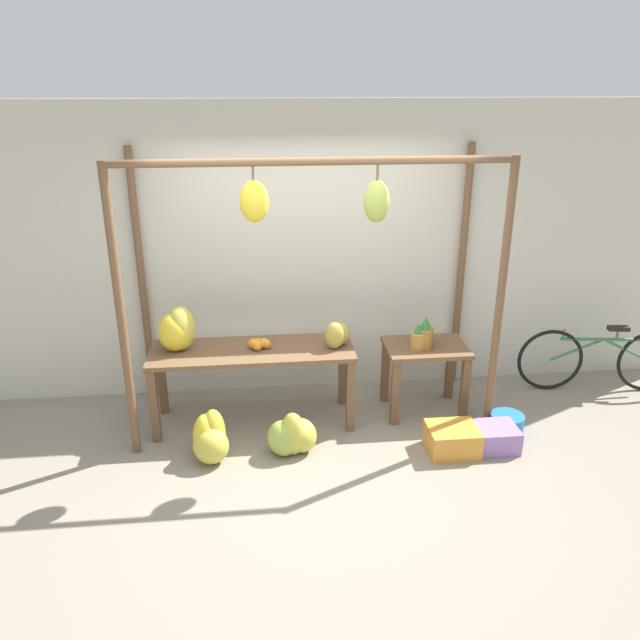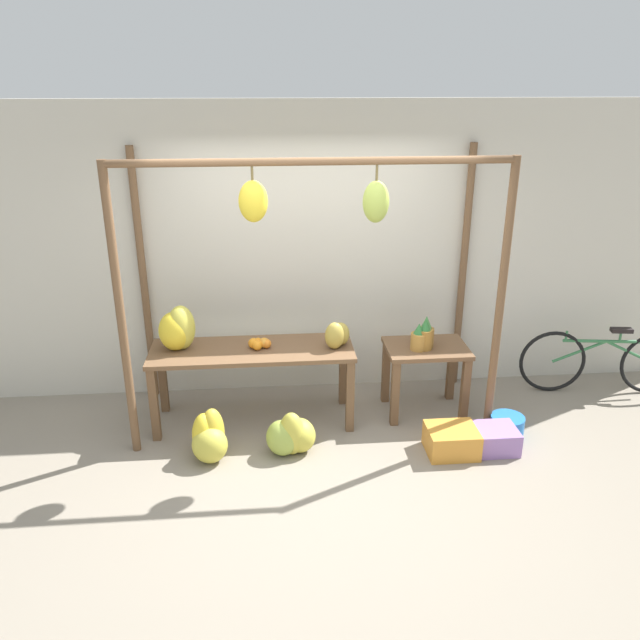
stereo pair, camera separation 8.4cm
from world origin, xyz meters
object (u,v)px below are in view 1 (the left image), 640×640
at_px(banana_pile_ground_left, 210,438).
at_px(fruit_crate_white, 452,439).
at_px(fruit_crate_purple, 494,437).
at_px(banana_pile_on_table, 178,330).
at_px(orange_pile, 260,344).
at_px(blue_bucket, 507,425).
at_px(pineapple_cluster, 423,335).
at_px(banana_pile_ground_right, 293,435).
at_px(parked_bicycle, 600,359).
at_px(papaya_pile, 337,335).

xyz_separation_m(banana_pile_ground_left, fruit_crate_white, (2.03, -0.11, -0.08)).
bearing_deg(fruit_crate_purple, banana_pile_on_table, 165.04).
distance_m(orange_pile, blue_bucket, 2.30).
height_order(orange_pile, pineapple_cluster, pineapple_cluster).
bearing_deg(banana_pile_ground_right, banana_pile_ground_left, -178.56).
height_order(orange_pile, blue_bucket, orange_pile).
height_order(banana_pile_on_table, blue_bucket, banana_pile_on_table).
distance_m(pineapple_cluster, banana_pile_ground_left, 2.08).
bearing_deg(fruit_crate_purple, banana_pile_ground_right, 176.08).
height_order(pineapple_cluster, banana_pile_ground_right, pineapple_cluster).
height_order(banana_pile_on_table, banana_pile_ground_left, banana_pile_on_table).
relative_size(banana_pile_ground_left, banana_pile_ground_right, 0.88).
distance_m(banana_pile_on_table, parked_bicycle, 4.14).
relative_size(blue_bucket, papaya_pile, 1.13).
bearing_deg(banana_pile_ground_left, papaya_pile, 25.69).
distance_m(orange_pile, fruit_crate_white, 1.85).
bearing_deg(parked_bicycle, orange_pile, -175.85).
bearing_deg(banana_pile_on_table, parked_bicycle, 2.90).
relative_size(orange_pile, banana_pile_ground_left, 0.45).
xyz_separation_m(banana_pile_ground_right, fruit_crate_purple, (1.72, -0.12, -0.06)).
xyz_separation_m(banana_pile_on_table, banana_pile_ground_right, (0.95, -0.60, -0.75)).
bearing_deg(papaya_pile, pineapple_cluster, 1.94).
height_order(banana_pile_ground_left, banana_pile_ground_right, banana_pile_ground_left).
relative_size(pineapple_cluster, banana_pile_ground_left, 0.65).
bearing_deg(orange_pile, banana_pile_ground_left, -127.30).
distance_m(pineapple_cluster, banana_pile_ground_right, 1.49).
relative_size(parked_bicycle, fruit_crate_purple, 4.32).
bearing_deg(papaya_pile, blue_bucket, -17.58).
height_order(orange_pile, parked_bicycle, orange_pile).
bearing_deg(parked_bicycle, papaya_pile, -174.08).
height_order(orange_pile, papaya_pile, papaya_pile).
xyz_separation_m(pineapple_cluster, blue_bucket, (0.67, -0.49, -0.69)).
relative_size(banana_pile_on_table, banana_pile_ground_right, 0.78).
xyz_separation_m(blue_bucket, papaya_pile, (-1.46, 0.46, 0.74)).
distance_m(banana_pile_ground_right, parked_bicycle, 3.24).
distance_m(banana_pile_on_table, banana_pile_ground_right, 1.35).
bearing_deg(papaya_pile, orange_pile, 177.16).
bearing_deg(blue_bucket, fruit_crate_white, -160.94).
relative_size(banana_pile_ground_left, parked_bicycle, 0.28).
distance_m(pineapple_cluster, parked_bicycle, 1.98).
bearing_deg(fruit_crate_white, banana_pile_on_table, 162.48).
bearing_deg(parked_bicycle, fruit_crate_white, -152.52).
bearing_deg(fruit_crate_white, papaya_pile, 144.12).
distance_m(banana_pile_ground_right, fruit_crate_purple, 1.72).
relative_size(banana_pile_on_table, parked_bicycle, 0.25).
distance_m(fruit_crate_white, papaya_pile, 1.33).
height_order(banana_pile_ground_right, papaya_pile, papaya_pile).
distance_m(orange_pile, parked_bicycle, 3.42).
bearing_deg(pineapple_cluster, fruit_crate_white, -80.44).
bearing_deg(banana_pile_ground_left, pineapple_cluster, 16.52).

